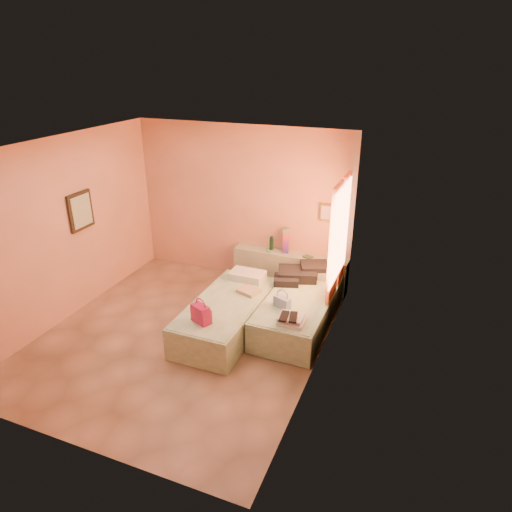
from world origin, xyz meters
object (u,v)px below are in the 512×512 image
(green_book, at_px, (308,257))
(towel_stack, at_px, (292,320))
(bed_right, at_px, (299,311))
(magenta_handbag, at_px, (201,314))
(headboard_ledge, at_px, (290,270))
(water_bottle, at_px, (271,244))
(flower_vase, at_px, (337,252))
(blue_handbag, at_px, (282,302))
(bed_left, at_px, (227,316))

(green_book, xyz_separation_m, towel_stack, (0.31, -1.87, -0.11))
(bed_right, relative_size, magenta_handbag, 7.14)
(green_book, bearing_deg, headboard_ledge, -164.58)
(headboard_ledge, relative_size, water_bottle, 7.56)
(flower_vase, xyz_separation_m, towel_stack, (-0.17, -1.96, -0.24))
(green_book, xyz_separation_m, magenta_handbag, (-0.85, -2.30, -0.03))
(water_bottle, distance_m, flower_vase, 1.16)
(bed_right, height_order, green_book, green_book)
(magenta_handbag, height_order, towel_stack, magenta_handbag)
(headboard_ledge, distance_m, green_book, 0.48)
(water_bottle, bearing_deg, flower_vase, 3.36)
(water_bottle, xyz_separation_m, green_book, (0.68, -0.02, -0.12))
(magenta_handbag, xyz_separation_m, blue_handbag, (0.90, 0.78, -0.05))
(water_bottle, bearing_deg, green_book, -1.83)
(bed_right, bearing_deg, blue_handbag, -109.59)
(green_book, height_order, flower_vase, flower_vase)
(water_bottle, height_order, green_book, water_bottle)
(headboard_ledge, height_order, towel_stack, headboard_ledge)
(bed_right, bearing_deg, headboard_ledge, 114.62)
(magenta_handbag, bearing_deg, blue_handbag, 65.27)
(magenta_handbag, bearing_deg, water_bottle, 109.89)
(headboard_ledge, distance_m, bed_left, 1.76)
(bed_right, xyz_separation_m, magenta_handbag, (-1.04, -1.18, 0.38))
(water_bottle, height_order, blue_handbag, water_bottle)
(flower_vase, relative_size, towel_stack, 0.81)
(headboard_ledge, bearing_deg, magenta_handbag, -102.48)
(headboard_ledge, height_order, flower_vase, flower_vase)
(magenta_handbag, distance_m, blue_handbag, 1.19)
(green_book, distance_m, towel_stack, 1.90)
(water_bottle, bearing_deg, bed_right, -52.50)
(headboard_ledge, height_order, water_bottle, water_bottle)
(blue_handbag, bearing_deg, towel_stack, -32.30)
(green_book, bearing_deg, blue_handbag, -64.84)
(headboard_ledge, height_order, bed_left, headboard_ledge)
(green_book, bearing_deg, flower_vase, 34.03)
(magenta_handbag, bearing_deg, towel_stack, 44.34)
(blue_handbag, bearing_deg, green_book, 112.85)
(bed_right, distance_m, flower_vase, 1.35)
(magenta_handbag, bearing_deg, green_book, 93.80)
(bed_right, height_order, blue_handbag, blue_handbag)
(green_book, distance_m, blue_handbag, 1.51)
(headboard_ledge, height_order, blue_handbag, blue_handbag)
(bed_left, xyz_separation_m, blue_handbag, (0.82, 0.14, 0.33))
(headboard_ledge, height_order, bed_right, headboard_ledge)
(green_book, bearing_deg, towel_stack, -57.13)
(bed_right, distance_m, green_book, 1.20)
(bed_right, bearing_deg, towel_stack, -80.70)
(bed_right, xyz_separation_m, flower_vase, (0.29, 1.20, 0.54))
(blue_handbag, bearing_deg, headboard_ledge, 124.83)
(towel_stack, bearing_deg, bed_right, 99.06)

